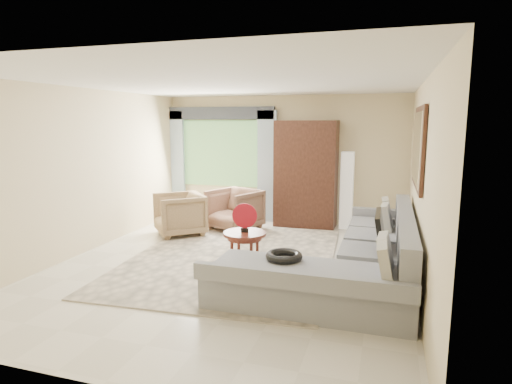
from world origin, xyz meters
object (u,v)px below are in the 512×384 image
(coffee_table, at_px, (245,252))
(floor_lamp, at_px, (347,190))
(armchair_right, at_px, (235,210))
(tv_screen, at_px, (381,231))
(armchair_left, at_px, (180,214))
(armoire, at_px, (306,174))
(potted_plant, at_px, (172,204))
(sectional_sofa, at_px, (357,263))

(coffee_table, bearing_deg, floor_lamp, 70.40)
(armchair_right, relative_size, floor_lamp, 0.58)
(tv_screen, relative_size, armchair_left, 0.87)
(armchair_right, distance_m, floor_lamp, 2.22)
(tv_screen, height_order, coffee_table, tv_screen)
(armchair_left, xyz_separation_m, armoire, (2.09, 1.38, 0.66))
(coffee_table, xyz_separation_m, potted_plant, (-2.71, 2.94, -0.04))
(tv_screen, height_order, floor_lamp, floor_lamp)
(sectional_sofa, relative_size, armchair_right, 3.97)
(coffee_table, xyz_separation_m, floor_lamp, (1.08, 3.02, 0.44))
(tv_screen, distance_m, coffee_table, 1.83)
(floor_lamp, bearing_deg, tv_screen, -76.60)
(armoire, bearing_deg, tv_screen, -62.48)
(tv_screen, xyz_separation_m, armoire, (-1.50, 2.88, 0.33))
(armchair_left, bearing_deg, tv_screen, 26.55)
(coffee_table, distance_m, armoire, 3.07)
(floor_lamp, bearing_deg, potted_plant, -178.67)
(tv_screen, height_order, armoire, armoire)
(armchair_left, bearing_deg, armoire, 82.71)
(sectional_sofa, relative_size, coffee_table, 5.87)
(armchair_left, bearing_deg, coffee_table, 8.06)
(armchair_left, bearing_deg, potted_plant, 172.59)
(coffee_table, height_order, armchair_right, armchair_right)
(armoire, relative_size, floor_lamp, 1.40)
(potted_plant, bearing_deg, armoire, 0.53)
(sectional_sofa, xyz_separation_m, armchair_left, (-3.32, 1.51, 0.10))
(potted_plant, bearing_deg, armchair_right, -22.16)
(coffee_table, bearing_deg, sectional_sofa, 2.53)
(armchair_right, distance_m, potted_plant, 1.88)
(sectional_sofa, bearing_deg, armoire, 113.06)
(tv_screen, height_order, potted_plant, tv_screen)
(armchair_left, height_order, armchair_right, armchair_right)
(tv_screen, relative_size, potted_plant, 1.36)
(armoire, bearing_deg, armchair_right, -149.30)
(armchair_left, relative_size, armchair_right, 0.98)
(potted_plant, height_order, armoire, armoire)
(sectional_sofa, distance_m, potted_plant, 5.10)
(armoire, bearing_deg, armchair_left, -146.47)
(coffee_table, relative_size, floor_lamp, 0.39)
(tv_screen, xyz_separation_m, armchair_right, (-2.74, 2.14, -0.32))
(sectional_sofa, distance_m, coffee_table, 1.51)
(coffee_table, distance_m, armchair_right, 2.43)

